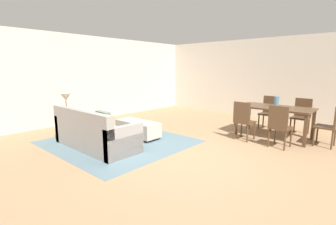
% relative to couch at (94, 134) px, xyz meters
% --- Properties ---
extents(ground_plane, '(10.80, 10.80, 0.00)m').
position_rel_couch_xyz_m(ground_plane, '(1.83, 0.85, -0.29)').
color(ground_plane, '#9E7A56').
extents(wall_back, '(9.00, 0.12, 2.70)m').
position_rel_couch_xyz_m(wall_back, '(1.83, 5.85, 1.06)').
color(wall_back, beige).
rests_on(wall_back, ground_plane).
extents(wall_left, '(0.12, 11.00, 2.70)m').
position_rel_couch_xyz_m(wall_left, '(-2.67, 1.35, 1.06)').
color(wall_left, beige).
rests_on(wall_left, ground_plane).
extents(area_rug, '(3.00, 2.80, 0.01)m').
position_rel_couch_xyz_m(area_rug, '(0.05, 0.60, -0.29)').
color(area_rug, slate).
rests_on(area_rug, ground_plane).
extents(couch, '(2.06, 0.85, 0.86)m').
position_rel_couch_xyz_m(couch, '(0.00, 0.00, 0.00)').
color(couch, gray).
rests_on(couch, ground_plane).
extents(ottoman_table, '(1.16, 0.48, 0.41)m').
position_rel_couch_xyz_m(ottoman_table, '(0.10, 1.15, -0.06)').
color(ottoman_table, '#B7AD9E').
rests_on(ottoman_table, ground_plane).
extents(side_table, '(0.40, 0.40, 0.55)m').
position_rel_couch_xyz_m(side_table, '(-1.33, 0.07, 0.15)').
color(side_table, brown).
rests_on(side_table, ground_plane).
extents(table_lamp, '(0.26, 0.26, 0.53)m').
position_rel_couch_xyz_m(table_lamp, '(-1.33, 0.07, 0.67)').
color(table_lamp, brown).
rests_on(table_lamp, side_table).
extents(dining_table, '(1.71, 0.88, 0.76)m').
position_rel_couch_xyz_m(dining_table, '(2.58, 3.40, 0.38)').
color(dining_table, '#513823').
rests_on(dining_table, ground_plane).
extents(dining_chair_near_left, '(0.43, 0.43, 0.92)m').
position_rel_couch_xyz_m(dining_chair_near_left, '(2.14, 2.63, 0.23)').
color(dining_chair_near_left, '#513823').
rests_on(dining_chair_near_left, ground_plane).
extents(dining_chair_near_right, '(0.43, 0.43, 0.92)m').
position_rel_couch_xyz_m(dining_chair_near_right, '(2.96, 2.59, 0.23)').
color(dining_chair_near_right, '#513823').
rests_on(dining_chair_near_right, ground_plane).
extents(dining_chair_far_left, '(0.40, 0.40, 0.92)m').
position_rel_couch_xyz_m(dining_chair_far_left, '(2.18, 4.19, 0.23)').
color(dining_chair_far_left, '#513823').
rests_on(dining_chair_far_left, ground_plane).
extents(dining_chair_far_right, '(0.41, 0.41, 0.92)m').
position_rel_couch_xyz_m(dining_chair_far_right, '(3.01, 4.19, 0.23)').
color(dining_chair_far_right, '#513823').
rests_on(dining_chair_far_right, ground_plane).
extents(dining_chair_head_east, '(0.40, 0.40, 0.92)m').
position_rel_couch_xyz_m(dining_chair_head_east, '(3.76, 3.39, 0.23)').
color(dining_chair_head_east, '#513823').
rests_on(dining_chair_head_east, ground_plane).
extents(vase_centerpiece, '(0.11, 0.11, 0.26)m').
position_rel_couch_xyz_m(vase_centerpiece, '(2.62, 3.39, 0.60)').
color(vase_centerpiece, slate).
rests_on(vase_centerpiece, dining_table).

